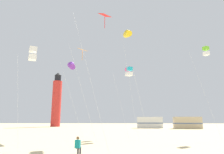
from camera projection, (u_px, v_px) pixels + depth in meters
The scene contains 12 objects.
kite_flyer_standing at pixel (78, 145), 13.14m from camera, with size 0.37×0.53×1.16m.
kite_box_rainbow at pixel (128, 72), 27.78m from camera, with size 2.55×2.55×9.33m.
kite_box_cyan at pixel (130, 72), 25.72m from camera, with size 2.59×2.59×8.89m.
kite_box_lime at pixel (206, 51), 25.45m from camera, with size 2.52×2.52×11.39m.
kite_box_white at pixel (33, 54), 16.90m from camera, with size 1.66×1.66×8.31m.
kite_tube_violet at pixel (71, 66), 24.99m from camera, with size 2.81×3.28×9.57m.
kite_diamond_scarlet at pixel (104, 20), 16.74m from camera, with size 3.23×3.21×11.18m.
kite_tube_gold at pixel (127, 34), 23.70m from camera, with size 1.68×2.57×12.92m.
kite_diamond_orange at pixel (82, 53), 21.50m from camera, with size 2.89×2.47×9.90m.
lighthouse_distant at pixel (57, 101), 61.72m from camera, with size 2.80×2.80×16.80m.
rv_van_white at pixel (150, 122), 51.34m from camera, with size 6.58×2.74×2.80m.
rv_van_tan at pixel (187, 123), 48.08m from camera, with size 6.60×2.82×2.80m.
Camera 1 is at (1.61, -6.11, 2.30)m, focal length 31.91 mm.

